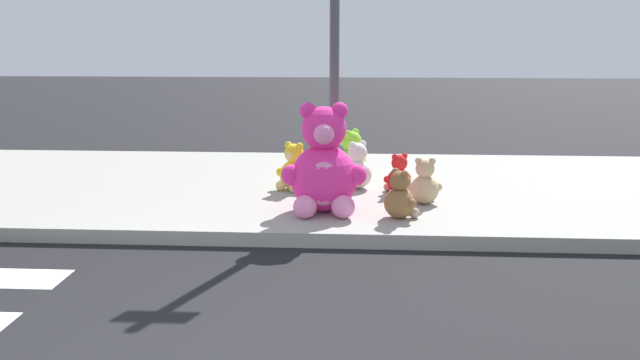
% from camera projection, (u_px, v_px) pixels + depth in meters
% --- Properties ---
extents(sidewalk, '(28.00, 4.40, 0.15)m').
position_uv_depth(sidewalk, '(260.00, 188.00, 8.43)').
color(sidewalk, '#9E9B93').
rests_on(sidewalk, ground_plane).
extents(sign_pole, '(0.56, 0.11, 3.20)m').
position_uv_depth(sign_pole, '(334.00, 52.00, 7.21)').
color(sign_pole, '#4C4C51').
rests_on(sign_pole, sidewalk).
extents(plush_pink_large, '(0.92, 0.81, 1.19)m').
position_uv_depth(plush_pink_large, '(324.00, 169.00, 6.91)').
color(plush_pink_large, '#F22D93').
rests_on(plush_pink_large, sidewalk).
extents(plush_yellow, '(0.42, 0.43, 0.60)m').
position_uv_depth(plush_yellow, '(293.00, 171.00, 7.97)').
color(plush_yellow, yellow).
rests_on(plush_yellow, sidewalk).
extents(plush_red, '(0.34, 0.35, 0.49)m').
position_uv_depth(plush_red, '(398.00, 177.00, 7.83)').
color(plush_red, red).
rests_on(plush_red, sidewalk).
extents(plush_lime, '(0.49, 0.47, 0.67)m').
position_uv_depth(plush_lime, '(350.00, 159.00, 8.55)').
color(plush_lime, '#8CD133').
rests_on(plush_lime, sidewalk).
extents(plush_white, '(0.43, 0.43, 0.60)m').
position_uv_depth(plush_white, '(356.00, 169.00, 8.05)').
color(plush_white, white).
rests_on(plush_white, sidewalk).
extents(plush_tan, '(0.41, 0.36, 0.54)m').
position_uv_depth(plush_tan, '(424.00, 185.00, 7.32)').
color(plush_tan, tan).
rests_on(plush_tan, sidewalk).
extents(plush_brown, '(0.38, 0.37, 0.53)m').
position_uv_depth(plush_brown, '(401.00, 198.00, 6.72)').
color(plush_brown, olive).
rests_on(plush_brown, sidewalk).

